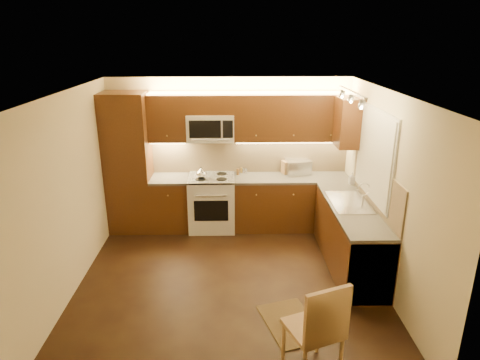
{
  "coord_description": "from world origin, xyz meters",
  "views": [
    {
      "loc": [
        0.04,
        -4.93,
        3.15
      ],
      "look_at": [
        0.15,
        0.55,
        1.25
      ],
      "focal_mm": 31.58,
      "sensor_mm": 36.0,
      "label": 1
    }
  ],
  "objects_px": {
    "sink": "(350,198)",
    "dining_chair": "(313,326)",
    "microwave": "(211,127)",
    "stove": "(212,203)",
    "soap_bottle": "(352,178)",
    "knife_block": "(285,167)",
    "kettle": "(201,173)",
    "toaster_oven": "(298,167)"
  },
  "relations": [
    {
      "from": "sink",
      "to": "dining_chair",
      "type": "relative_size",
      "value": 0.81
    },
    {
      "from": "sink",
      "to": "microwave",
      "type": "bearing_deg",
      "value": 147.79
    },
    {
      "from": "sink",
      "to": "stove",
      "type": "bearing_deg",
      "value": 150.64
    },
    {
      "from": "microwave",
      "to": "soap_bottle",
      "type": "xyz_separation_m",
      "value": [
        2.24,
        -0.47,
        -0.73
      ]
    },
    {
      "from": "sink",
      "to": "soap_bottle",
      "type": "distance_m",
      "value": 0.83
    },
    {
      "from": "knife_block",
      "to": "stove",
      "type": "bearing_deg",
      "value": 172.23
    },
    {
      "from": "dining_chair",
      "to": "knife_block",
      "type": "bearing_deg",
      "value": 66.21
    },
    {
      "from": "microwave",
      "to": "kettle",
      "type": "distance_m",
      "value": 0.75
    },
    {
      "from": "stove",
      "to": "knife_block",
      "type": "bearing_deg",
      "value": 9.78
    },
    {
      "from": "sink",
      "to": "knife_block",
      "type": "relative_size",
      "value": 3.94
    },
    {
      "from": "soap_bottle",
      "to": "dining_chair",
      "type": "distance_m",
      "value": 3.2
    },
    {
      "from": "toaster_oven",
      "to": "stove",
      "type": "bearing_deg",
      "value": 176.97
    },
    {
      "from": "sink",
      "to": "toaster_oven",
      "type": "xyz_separation_m",
      "value": [
        -0.55,
        1.31,
        0.05
      ]
    },
    {
      "from": "knife_block",
      "to": "soap_bottle",
      "type": "distance_m",
      "value": 1.13
    },
    {
      "from": "kettle",
      "to": "knife_block",
      "type": "height_order",
      "value": "knife_block"
    },
    {
      "from": "microwave",
      "to": "knife_block",
      "type": "relative_size",
      "value": 3.48
    },
    {
      "from": "stove",
      "to": "toaster_oven",
      "type": "height_order",
      "value": "toaster_oven"
    },
    {
      "from": "sink",
      "to": "toaster_oven",
      "type": "height_order",
      "value": "toaster_oven"
    },
    {
      "from": "sink",
      "to": "soap_bottle",
      "type": "xyz_separation_m",
      "value": [
        0.24,
        0.79,
        0.02
      ]
    },
    {
      "from": "kettle",
      "to": "toaster_oven",
      "type": "bearing_deg",
      "value": -8.43
    },
    {
      "from": "sink",
      "to": "knife_block",
      "type": "height_order",
      "value": "knife_block"
    },
    {
      "from": "sink",
      "to": "kettle",
      "type": "bearing_deg",
      "value": 154.32
    },
    {
      "from": "dining_chair",
      "to": "stove",
      "type": "bearing_deg",
      "value": 87.14
    },
    {
      "from": "kettle",
      "to": "dining_chair",
      "type": "height_order",
      "value": "kettle"
    },
    {
      "from": "stove",
      "to": "soap_bottle",
      "type": "distance_m",
      "value": 2.33
    },
    {
      "from": "stove",
      "to": "toaster_oven",
      "type": "bearing_deg",
      "value": 7.37
    },
    {
      "from": "stove",
      "to": "kettle",
      "type": "relative_size",
      "value": 4.71
    },
    {
      "from": "toaster_oven",
      "to": "soap_bottle",
      "type": "xyz_separation_m",
      "value": [
        0.79,
        -0.52,
        -0.03
      ]
    },
    {
      "from": "knife_block",
      "to": "sink",
      "type": "bearing_deg",
      "value": -78.31
    },
    {
      "from": "soap_bottle",
      "to": "microwave",
      "type": "bearing_deg",
      "value": 168.64
    },
    {
      "from": "kettle",
      "to": "knife_block",
      "type": "distance_m",
      "value": 1.44
    },
    {
      "from": "microwave",
      "to": "toaster_oven",
      "type": "height_order",
      "value": "microwave"
    },
    {
      "from": "sink",
      "to": "toaster_oven",
      "type": "bearing_deg",
      "value": 112.55
    },
    {
      "from": "kettle",
      "to": "microwave",
      "type": "bearing_deg",
      "value": 36.48
    },
    {
      "from": "microwave",
      "to": "dining_chair",
      "type": "xyz_separation_m",
      "value": [
        1.1,
        -3.43,
        -1.19
      ]
    },
    {
      "from": "stove",
      "to": "knife_block",
      "type": "distance_m",
      "value": 1.38
    },
    {
      "from": "stove",
      "to": "sink",
      "type": "distance_m",
      "value": 2.35
    },
    {
      "from": "dining_chair",
      "to": "microwave",
      "type": "bearing_deg",
      "value": 86.45
    },
    {
      "from": "microwave",
      "to": "dining_chair",
      "type": "relative_size",
      "value": 0.72
    },
    {
      "from": "microwave",
      "to": "sink",
      "type": "height_order",
      "value": "microwave"
    },
    {
      "from": "sink",
      "to": "knife_block",
      "type": "distance_m",
      "value": 1.54
    },
    {
      "from": "toaster_oven",
      "to": "knife_block",
      "type": "height_order",
      "value": "toaster_oven"
    }
  ]
}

